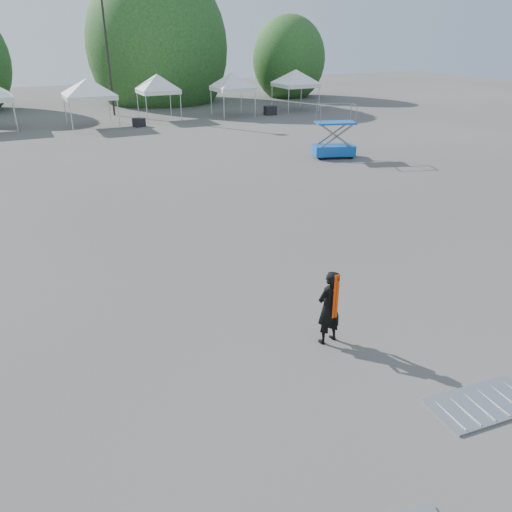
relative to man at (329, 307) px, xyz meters
name	(u,v)px	position (x,y,z in m)	size (l,w,h in m)	color
ground	(251,290)	(-0.46, 2.89, -0.85)	(120.00, 120.00, 0.00)	#474442
light_pole_east	(106,42)	(2.54, 34.89, 4.66)	(0.60, 0.25, 9.80)	black
tree_mid_e	(158,48)	(8.54, 41.89, 3.99)	(5.12, 5.12, 7.79)	#382314
tree_far_e	(289,59)	(21.54, 39.89, 2.77)	(3.84, 3.84, 5.84)	#382314
tent_e	(87,82)	(0.06, 30.12, 2.21)	(4.72, 4.72, 3.88)	silver
tent_f	(157,78)	(5.31, 31.31, 2.21)	(4.02, 4.02, 3.88)	silver
tent_g	(232,76)	(11.09, 30.36, 2.21)	(4.06, 4.06, 3.88)	silver
tent_h	(296,73)	(17.18, 30.94, 2.21)	(4.46, 4.46, 3.88)	silver
man	(329,307)	(0.00, 0.00, 0.00)	(0.67, 0.50, 1.70)	black
scissor_lift	(335,131)	(10.09, 14.60, 0.55)	(2.39, 1.72, 2.78)	#0C4BA7
barrier_mid	(484,403)	(1.43, -2.99, -0.82)	(2.05, 1.16, 0.06)	#9FA2A7
crate_mid	(139,122)	(3.04, 28.78, -0.55)	(0.77, 0.60, 0.60)	black
crate_east	(270,110)	(14.03, 29.53, -0.50)	(0.90, 0.70, 0.70)	black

